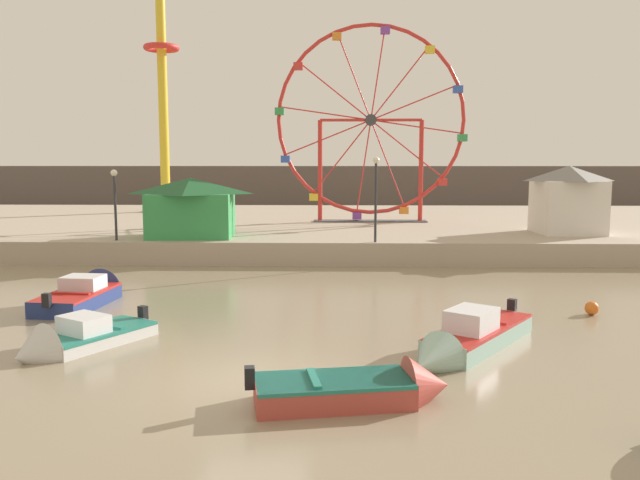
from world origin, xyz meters
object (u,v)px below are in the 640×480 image
motorboat_navy_blue (89,292)px  mooring_buoy_orange (592,308)px  carnival_booth_green_kiosk (191,206)px  promenade_lamp_near (376,187)px  drop_tower_yellow_tower (163,102)px  promenade_lamp_far (115,193)px  motorboat_faded_red (367,388)px  ferris_wheel_red_frame (371,123)px  motorboat_seafoam (465,340)px  carnival_booth_white_ticket (568,198)px  motorboat_pale_grey (72,341)px

motorboat_navy_blue → mooring_buoy_orange: 17.02m
carnival_booth_green_kiosk → promenade_lamp_near: bearing=-13.5°
drop_tower_yellow_tower → promenade_lamp_far: drop_tower_yellow_tower is taller
motorboat_faded_red → ferris_wheel_red_frame: ferris_wheel_red_frame is taller
promenade_lamp_far → mooring_buoy_orange: (18.91, -10.09, -3.16)m
ferris_wheel_red_frame → carnival_booth_green_kiosk: bearing=-137.9°
motorboat_seafoam → promenade_lamp_far: size_ratio=1.57×
motorboat_faded_red → mooring_buoy_orange: (7.60, 7.74, -0.07)m
drop_tower_yellow_tower → promenade_lamp_near: 24.20m
ferris_wheel_red_frame → drop_tower_yellow_tower: 17.24m
ferris_wheel_red_frame → carnival_booth_white_ticket: size_ratio=3.38×
promenade_lamp_far → motorboat_faded_red: bearing=-57.6°
promenade_lamp_far → carnival_booth_white_ticket: bearing=9.0°
ferris_wheel_red_frame → promenade_lamp_near: bearing=-91.5°
motorboat_faded_red → promenade_lamp_near: (1.19, 17.46, 3.44)m
motorboat_navy_blue → motorboat_pale_grey: bearing=-157.6°
motorboat_seafoam → promenade_lamp_far: 20.30m
motorboat_seafoam → drop_tower_yellow_tower: (-16.36, 32.29, 8.96)m
motorboat_navy_blue → promenade_lamp_near: 13.82m
carnival_booth_white_ticket → mooring_buoy_orange: (-3.96, -13.73, -2.74)m
ferris_wheel_red_frame → drop_tower_yellow_tower: size_ratio=0.74×
motorboat_pale_grey → carnival_booth_white_ticket: (19.13, 18.05, 2.70)m
motorboat_navy_blue → drop_tower_yellow_tower: (-4.30, 26.55, 8.97)m
motorboat_faded_red → drop_tower_yellow_tower: (-13.66, 35.74, 9.02)m
carnival_booth_white_ticket → promenade_lamp_far: bearing=-172.5°
ferris_wheel_red_frame → mooring_buoy_orange: 22.04m
motorboat_pale_grey → drop_tower_yellow_tower: (-6.09, 32.32, 9.05)m
drop_tower_yellow_tower → mooring_buoy_orange: drop_tower_yellow_tower is taller
motorboat_faded_red → ferris_wheel_red_frame: 28.59m
motorboat_seafoam → motorboat_navy_blue: bearing=-79.8°
motorboat_faded_red → promenade_lamp_far: 21.34m
promenade_lamp_far → motorboat_pale_grey: bearing=-75.4°
drop_tower_yellow_tower → mooring_buoy_orange: bearing=-52.8°
motorboat_pale_grey → carnival_booth_white_ticket: carnival_booth_white_ticket is taller
drop_tower_yellow_tower → promenade_lamp_far: bearing=-82.5°
motorboat_navy_blue → drop_tower_yellow_tower: 28.35m
promenade_lamp_far → mooring_buoy_orange: 21.67m
promenade_lamp_near → mooring_buoy_orange: (6.42, -9.72, -3.51)m
ferris_wheel_red_frame → promenade_lamp_far: (-12.76, -9.87, -3.84)m
drop_tower_yellow_tower → promenade_lamp_near: bearing=-50.9°
drop_tower_yellow_tower → mooring_buoy_orange: 36.32m
carnival_booth_green_kiosk → promenade_lamp_far: (-3.35, -1.37, 0.72)m
motorboat_navy_blue → carnival_booth_white_ticket: 24.40m
carnival_booth_green_kiosk → mooring_buoy_orange: bearing=-39.0°
drop_tower_yellow_tower → motorboat_faded_red: bearing=-69.1°
carnival_booth_green_kiosk → ferris_wheel_red_frame: bearing=39.4°
drop_tower_yellow_tower → mooring_buoy_orange: (21.26, -28.01, -9.09)m
ferris_wheel_red_frame → promenade_lamp_far: ferris_wheel_red_frame is taller
motorboat_seafoam → promenade_lamp_near: 14.48m
motorboat_navy_blue → motorboat_pale_grey: 6.05m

